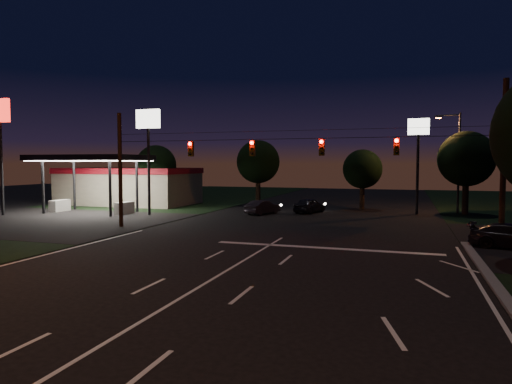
% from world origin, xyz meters
% --- Properties ---
extents(ground, '(140.00, 140.00, 0.00)m').
position_xyz_m(ground, '(0.00, 0.00, 0.00)').
color(ground, black).
rests_on(ground, ground).
extents(cross_street_left, '(20.00, 16.00, 0.02)m').
position_xyz_m(cross_street_left, '(-20.00, 16.00, 0.00)').
color(cross_street_left, black).
rests_on(cross_street_left, ground).
extents(stop_bar, '(12.00, 0.50, 0.01)m').
position_xyz_m(stop_bar, '(3.00, 11.50, 0.01)').
color(stop_bar, silver).
rests_on(stop_bar, ground).
extents(utility_pole_right, '(0.30, 0.30, 9.00)m').
position_xyz_m(utility_pole_right, '(12.00, 15.00, 0.00)').
color(utility_pole_right, black).
rests_on(utility_pole_right, ground).
extents(utility_pole_left, '(0.28, 0.28, 8.00)m').
position_xyz_m(utility_pole_left, '(-12.00, 15.00, 0.00)').
color(utility_pole_left, black).
rests_on(utility_pole_left, ground).
extents(signal_span, '(24.00, 0.40, 1.56)m').
position_xyz_m(signal_span, '(-0.00, 14.96, 5.50)').
color(signal_span, black).
rests_on(signal_span, ground).
extents(gas_station, '(14.20, 16.10, 5.25)m').
position_xyz_m(gas_station, '(-21.86, 30.39, 2.38)').
color(gas_station, gray).
rests_on(gas_station, ground).
extents(pole_sign_left_near, '(2.20, 0.30, 9.10)m').
position_xyz_m(pole_sign_left_near, '(-14.00, 22.00, 6.98)').
color(pole_sign_left_near, black).
rests_on(pole_sign_left_near, ground).
extents(pole_sign_left_far, '(2.00, 0.30, 10.00)m').
position_xyz_m(pole_sign_left_far, '(-26.00, 18.00, 7.61)').
color(pole_sign_left_far, black).
rests_on(pole_sign_left_far, ground).
extents(pole_sign_right, '(1.80, 0.30, 8.40)m').
position_xyz_m(pole_sign_right, '(8.00, 30.00, 6.24)').
color(pole_sign_right, black).
rests_on(pole_sign_right, ground).
extents(street_light_right_far, '(2.20, 0.35, 9.00)m').
position_xyz_m(street_light_right_far, '(11.24, 32.00, 5.24)').
color(street_light_right_far, black).
rests_on(street_light_right_far, ground).
extents(tree_far_a, '(4.20, 4.20, 6.42)m').
position_xyz_m(tree_far_a, '(-17.98, 30.12, 4.26)').
color(tree_far_a, black).
rests_on(tree_far_a, ground).
extents(tree_far_b, '(4.60, 4.60, 6.98)m').
position_xyz_m(tree_far_b, '(-7.98, 34.13, 4.61)').
color(tree_far_b, black).
rests_on(tree_far_b, ground).
extents(tree_far_c, '(3.80, 3.80, 5.86)m').
position_xyz_m(tree_far_c, '(3.02, 33.10, 3.90)').
color(tree_far_c, black).
rests_on(tree_far_c, ground).
extents(tree_far_d, '(4.80, 4.80, 7.30)m').
position_xyz_m(tree_far_d, '(12.02, 31.13, 4.83)').
color(tree_far_d, black).
rests_on(tree_far_d, ground).
extents(car_oncoming_a, '(2.60, 4.24, 1.35)m').
position_xyz_m(car_oncoming_a, '(-1.28, 28.54, 0.67)').
color(car_oncoming_a, black).
rests_on(car_oncoming_a, ground).
extents(car_oncoming_b, '(2.48, 3.94, 1.23)m').
position_xyz_m(car_oncoming_b, '(-4.98, 26.00, 0.61)').
color(car_oncoming_b, black).
rests_on(car_oncoming_b, ground).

